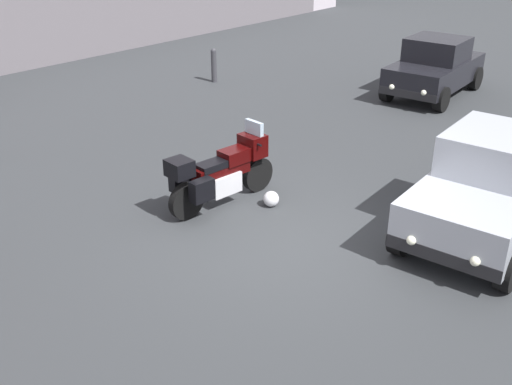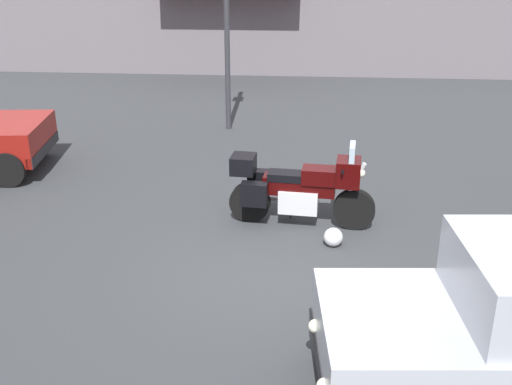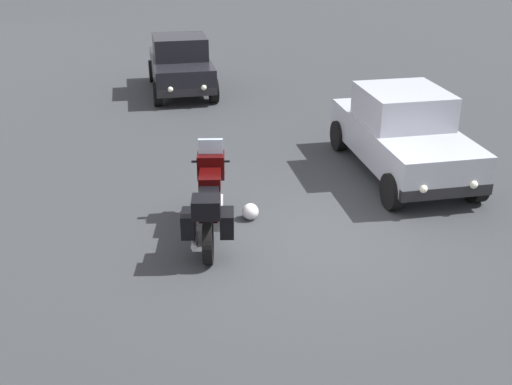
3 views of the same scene
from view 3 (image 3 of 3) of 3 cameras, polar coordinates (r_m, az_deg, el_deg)
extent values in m
plane|color=#2D3033|center=(9.77, 4.74, -4.20)|extent=(80.00, 80.00, 0.00)
cylinder|color=black|center=(10.42, -4.08, -0.26)|extent=(0.65, 0.20, 0.64)
cylinder|color=black|center=(8.98, -4.48, -4.67)|extent=(0.65, 0.20, 0.64)
cylinder|color=#B7B7BC|center=(10.22, -4.15, 1.88)|extent=(0.33, 0.10, 0.68)
cube|color=#B7B7BC|center=(9.61, -4.29, -1.88)|extent=(0.63, 0.45, 0.36)
cube|color=black|center=(9.50, -4.34, -0.59)|extent=(1.12, 0.38, 0.28)
cube|color=black|center=(9.70, -4.30, 1.14)|extent=(0.55, 0.39, 0.24)
cube|color=black|center=(9.26, -4.42, -0.34)|extent=(0.59, 0.35, 0.12)
cube|color=black|center=(10.06, -4.21, 2.54)|extent=(0.40, 0.47, 0.40)
cube|color=#8C9EAD|center=(9.99, -4.25, 4.22)|extent=(0.12, 0.41, 0.28)
sphere|color=#EAEACC|center=(10.23, -4.16, 2.93)|extent=(0.14, 0.14, 0.14)
cylinder|color=black|center=(9.95, -4.24, 2.90)|extent=(0.10, 0.62, 0.04)
cylinder|color=#B7B7BC|center=(9.15, -5.69, -4.26)|extent=(0.56, 0.14, 0.09)
cube|color=black|center=(8.98, -6.29, -2.85)|extent=(0.42, 0.24, 0.36)
cube|color=black|center=(8.95, -2.71, -2.83)|extent=(0.42, 0.24, 0.36)
cube|color=black|center=(8.60, -4.65, -1.34)|extent=(0.40, 0.43, 0.28)
cylinder|color=black|center=(9.61, -5.35, -3.73)|extent=(0.04, 0.13, 0.29)
sphere|color=silver|center=(10.24, -0.53, -1.78)|extent=(0.28, 0.28, 0.28)
cube|color=#9EA3AD|center=(12.19, 13.49, 4.67)|extent=(3.92, 1.93, 0.68)
cube|color=#9EA3AD|center=(12.11, 13.51, 7.84)|extent=(1.71, 1.63, 0.64)
cube|color=#8C9EAD|center=(11.47, 15.01, 6.72)|extent=(0.17, 1.39, 0.54)
cube|color=#8C9EAD|center=(12.77, 12.16, 8.84)|extent=(0.17, 1.39, 0.51)
cube|color=black|center=(10.75, 17.27, 0.04)|extent=(0.25, 1.64, 0.20)
cube|color=black|center=(13.87, 10.34, 6.38)|extent=(0.25, 1.64, 0.20)
cylinder|color=black|center=(11.48, 19.75, 0.73)|extent=(0.66, 0.27, 0.64)
cylinder|color=black|center=(10.79, 12.58, 0.10)|extent=(0.66, 0.27, 0.64)
cylinder|color=black|center=(13.85, 13.92, 5.58)|extent=(0.66, 0.27, 0.64)
cylinder|color=black|center=(13.29, 7.76, 5.27)|extent=(0.66, 0.27, 0.64)
sphere|color=silver|center=(10.88, 19.57, 0.70)|extent=(0.14, 0.14, 0.14)
sphere|color=silver|center=(10.47, 15.29, 0.32)|extent=(0.14, 0.14, 0.14)
cube|color=black|center=(17.64, -7.00, 11.32)|extent=(3.52, 1.84, 0.64)
cube|color=black|center=(17.51, -7.10, 13.30)|extent=(1.51, 1.55, 0.60)
cube|color=#8C9EAD|center=(16.87, -6.90, 12.87)|extent=(0.17, 1.33, 0.51)
cube|color=#8C9EAD|center=(18.14, -7.29, 13.69)|extent=(0.17, 1.33, 0.48)
cube|color=black|center=(16.10, -6.42, 9.23)|extent=(0.25, 1.56, 0.20)
cube|color=black|center=(19.29, -7.42, 11.81)|extent=(0.25, 1.56, 0.20)
cylinder|color=black|center=(16.59, -3.97, 9.43)|extent=(0.66, 0.27, 0.64)
cylinder|color=black|center=(16.47, -9.13, 9.06)|extent=(0.66, 0.27, 0.64)
cylinder|color=black|center=(19.00, -5.03, 11.40)|extent=(0.66, 0.27, 0.64)
cylinder|color=black|center=(18.89, -9.57, 11.08)|extent=(0.66, 0.27, 0.64)
sphere|color=silver|center=(16.07, -4.88, 9.70)|extent=(0.14, 0.14, 0.14)
sphere|color=silver|center=(15.99, -7.97, 9.48)|extent=(0.14, 0.14, 0.14)
camera|label=1|loc=(7.33, 70.85, 9.45)|focal=42.64mm
camera|label=2|loc=(12.56, 41.95, 16.41)|focal=43.59mm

